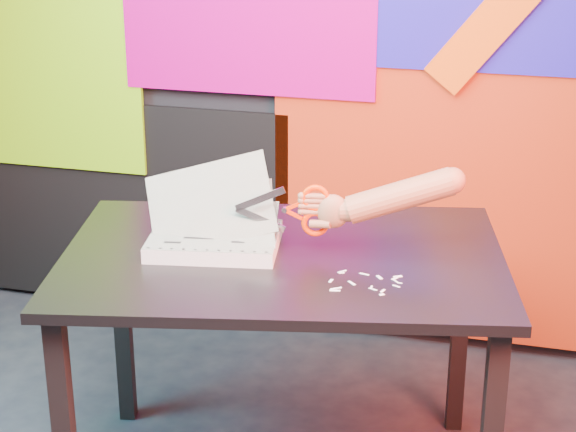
# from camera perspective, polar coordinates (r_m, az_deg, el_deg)

# --- Properties ---
(room) EXTENTS (3.01, 3.01, 2.71)m
(room) POSITION_cam_1_polar(r_m,az_deg,el_deg) (2.07, -7.83, 8.64)
(room) COLOR black
(room) RESTS_ON ground
(backdrop) EXTENTS (2.88, 0.05, 2.08)m
(backdrop) POSITION_cam_1_polar(r_m,az_deg,el_deg) (3.51, 2.57, 7.10)
(backdrop) COLOR red
(backdrop) RESTS_ON ground
(work_table) EXTENTS (1.34, 1.03, 0.75)m
(work_table) POSITION_cam_1_polar(r_m,az_deg,el_deg) (2.67, -0.30, -4.03)
(work_table) COLOR black
(work_table) RESTS_ON ground
(printout_stack) EXTENTS (0.42, 0.31, 0.27)m
(printout_stack) POSITION_cam_1_polar(r_m,az_deg,el_deg) (2.67, -4.39, -1.36)
(printout_stack) COLOR silver
(printout_stack) RESTS_ON work_table
(scissors) EXTENTS (0.26, 0.05, 0.15)m
(scissors) POSITION_cam_1_polar(r_m,az_deg,el_deg) (2.60, 1.23, 0.32)
(scissors) COLOR #B2B3B5
(scissors) RESTS_ON printout_stack
(hand_forearm) EXTENTS (0.43, 0.13, 0.18)m
(hand_forearm) POSITION_cam_1_polar(r_m,az_deg,el_deg) (2.58, 6.00, 1.07)
(hand_forearm) COLOR #9A5B3A
(hand_forearm) RESTS_ON work_table
(paper_clippings) EXTENTS (0.18, 0.14, 0.00)m
(paper_clippings) POSITION_cam_1_polar(r_m,az_deg,el_deg) (2.47, 4.66, -3.93)
(paper_clippings) COLOR white
(paper_clippings) RESTS_ON work_table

